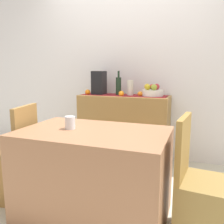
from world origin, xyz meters
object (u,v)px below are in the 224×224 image
object	(u,v)px
coffee_cup	(70,123)
fruit_bowl	(153,93)
dining_table	(94,174)
chair_by_corner	(204,205)
coffee_maker	(99,83)
wine_bottle	(119,86)
sideboard_console	(124,128)
chair_near_window	(13,171)
ceramic_vase	(130,88)

from	to	relation	value
coffee_cup	fruit_bowl	bearing A→B (deg)	72.15
dining_table	chair_by_corner	distance (m)	0.87
fruit_bowl	coffee_maker	world-z (taller)	coffee_maker
coffee_maker	wine_bottle	bearing A→B (deg)	0.00
sideboard_console	wine_bottle	size ratio (longest dim) A/B	3.71
coffee_maker	coffee_cup	distance (m)	1.39
sideboard_console	coffee_cup	bearing A→B (deg)	-92.09
coffee_maker	chair_by_corner	world-z (taller)	coffee_maker
sideboard_console	chair_near_window	distance (m)	1.50
chair_near_window	coffee_cup	bearing A→B (deg)	-1.78
coffee_cup	chair_near_window	xyz separation A→B (m)	(-0.66, 0.02, -0.53)
wine_bottle	dining_table	distance (m)	1.48
fruit_bowl	dining_table	size ratio (longest dim) A/B	0.22
fruit_bowl	coffee_maker	size ratio (longest dim) A/B	0.83
sideboard_console	chair_by_corner	distance (m)	1.67
sideboard_console	ceramic_vase	distance (m)	0.55
coffee_maker	coffee_cup	size ratio (longest dim) A/B	3.01
ceramic_vase	chair_near_window	world-z (taller)	ceramic_vase
coffee_cup	ceramic_vase	bearing A→B (deg)	84.28
sideboard_console	chair_near_window	world-z (taller)	chair_near_window
fruit_bowl	coffee_cup	world-z (taller)	fruit_bowl
wine_bottle	coffee_cup	size ratio (longest dim) A/B	3.05
wine_bottle	ceramic_vase	world-z (taller)	wine_bottle
coffee_cup	chair_by_corner	distance (m)	1.18
wine_bottle	coffee_maker	size ratio (longest dim) A/B	1.01
coffee_cup	coffee_maker	bearing A→B (deg)	103.04
fruit_bowl	dining_table	world-z (taller)	fruit_bowl
coffee_maker	chair_near_window	xyz separation A→B (m)	(-0.35, -1.31, -0.78)
coffee_cup	chair_near_window	distance (m)	0.84
ceramic_vase	dining_table	xyz separation A→B (m)	(0.07, -1.32, -0.62)
wine_bottle	coffee_maker	distance (m)	0.28
chair_near_window	dining_table	bearing A→B (deg)	-0.21
sideboard_console	chair_by_corner	world-z (taller)	chair_by_corner
dining_table	sideboard_console	bearing A→B (deg)	96.59
dining_table	coffee_cup	xyz separation A→B (m)	(-0.20, -0.02, 0.42)
sideboard_console	chair_near_window	xyz separation A→B (m)	(-0.71, -1.31, -0.18)
wine_bottle	chair_by_corner	world-z (taller)	wine_bottle
fruit_bowl	dining_table	xyz separation A→B (m)	(-0.23, -1.32, -0.56)
fruit_bowl	dining_table	bearing A→B (deg)	-99.86
fruit_bowl	wine_bottle	size ratio (longest dim) A/B	0.82
coffee_maker	coffee_cup	world-z (taller)	coffee_maker
coffee_maker	dining_table	distance (m)	1.57
ceramic_vase	chair_near_window	bearing A→B (deg)	-121.10
fruit_bowl	dining_table	distance (m)	1.45
sideboard_console	wine_bottle	bearing A→B (deg)	180.00
chair_by_corner	dining_table	bearing A→B (deg)	-179.89
fruit_bowl	chair_near_window	distance (m)	1.83
chair_near_window	chair_by_corner	size ratio (longest dim) A/B	1.00
coffee_cup	chair_near_window	bearing A→B (deg)	178.22
fruit_bowl	coffee_cup	bearing A→B (deg)	-107.85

